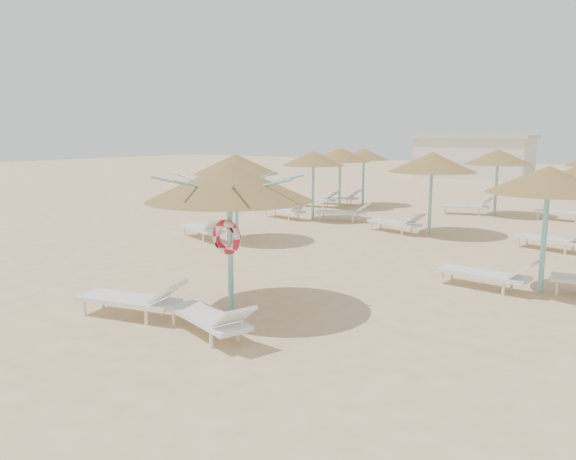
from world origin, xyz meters
The scene contains 6 objects.
ground centered at (0.00, 0.00, 0.00)m, with size 120.00×120.00×0.00m, color #DFB988.
main_palapa centered at (0.07, -0.04, 2.42)m, with size 3.10×3.10×2.78m.
lounger_main_a centered at (-1.00, -1.45, 0.36)m, with size 2.15×1.06×0.75m.
lounger_main_b centered at (0.82, -1.40, 0.34)m, with size 2.07×1.17×0.72m.
palapa_field centered at (1.67, 10.99, 2.30)m, with size 19.59×14.01×2.72m.
service_hut centered at (-6.00, 35.00, 1.64)m, with size 8.40×4.40×3.25m.
Camera 1 is at (6.88, -7.89, 3.30)m, focal length 35.00 mm.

